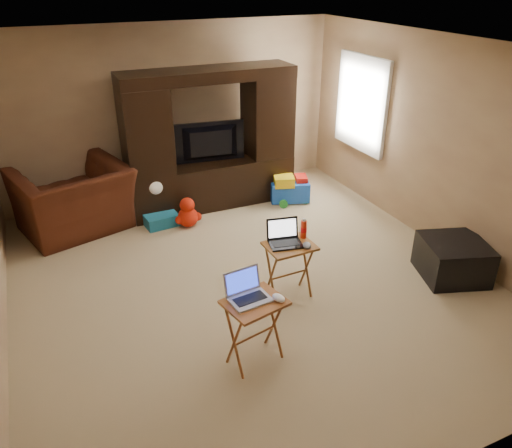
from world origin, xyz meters
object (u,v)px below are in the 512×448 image
television (211,144)px  laptop_right (286,235)px  push_toy (290,188)px  tray_table_right (289,271)px  plush_toy (188,212)px  entertainment_center (210,140)px  child_rocker (158,205)px  mouse_right (307,245)px  ottoman (453,259)px  water_bottle (304,229)px  recliner (74,200)px  mouse_left (279,298)px  tray_table_left (255,332)px  laptop_left (250,289)px

television → laptop_right: television is taller
push_toy → tray_table_right: (-1.15, -2.15, 0.10)m
plush_toy → entertainment_center: bearing=45.1°
child_rocker → mouse_right: (0.94, -2.35, 0.37)m
tray_table_right → ottoman: bearing=-14.0°
ottoman → water_bottle: (-1.68, 0.49, 0.51)m
recliner → mouse_right: (1.98, -2.64, 0.22)m
television → entertainment_center: bearing=-82.9°
entertainment_center → television: (0.00, -0.04, -0.04)m
push_toy → mouse_left: (-1.69, -2.96, 0.45)m
tray_table_left → laptop_left: (-0.03, 0.03, 0.44)m
tray_table_right → plush_toy: bearing=101.8°
tray_table_left → laptop_left: laptop_left is taller
plush_toy → push_toy: (1.63, 0.14, 0.01)m
mouse_left → ottoman: bearing=9.5°
television → mouse_left: (-0.61, -3.33, -0.27)m
child_rocker → tray_table_left: tray_table_left is taller
ottoman → tray_table_right: size_ratio=1.07×
child_rocker → tray_table_right: 2.38m
tray_table_left → push_toy: bearing=44.8°
entertainment_center → push_toy: entertainment_center is taller
tray_table_left → tray_table_right: size_ratio=1.02×
tray_table_left → laptop_right: laptop_right is taller
push_toy → tray_table_left: size_ratio=0.90×
push_toy → television: bearing=179.9°
tray_table_right → water_bottle: size_ratio=3.25×
push_toy → mouse_right: mouse_right is taller
laptop_right → tray_table_right: bearing=-15.2°
laptop_right → mouse_right: 0.24m
ottoman → laptop_right: bearing=167.3°
child_rocker → water_bottle: 2.42m
child_rocker → tray_table_right: (0.81, -2.23, 0.03)m
entertainment_center → child_rocker: entertainment_center is taller
recliner → laptop_left: 3.43m
plush_toy → tray_table_left: (-0.25, -2.75, 0.11)m
push_toy → laptop_left: 3.48m
mouse_left → mouse_right: size_ratio=1.02×
mouse_left → tray_table_right: bearing=56.5°
tray_table_left → tray_table_right: bearing=33.4°
plush_toy → ottoman: 3.37m
ottoman → mouse_left: 2.49m
tray_table_left → laptop_left: 0.44m
tray_table_left → ottoman: bearing=-4.9°
child_rocker → laptop_left: laptop_left is taller
push_toy → ottoman: bearing=-55.2°
tray_table_left → mouse_left: size_ratio=4.92×
mouse_left → mouse_right: (0.67, 0.69, -0.01)m
plush_toy → recliner: bearing=159.3°
entertainment_center → push_toy: size_ratio=4.15×
entertainment_center → plush_toy: bearing=-134.3°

